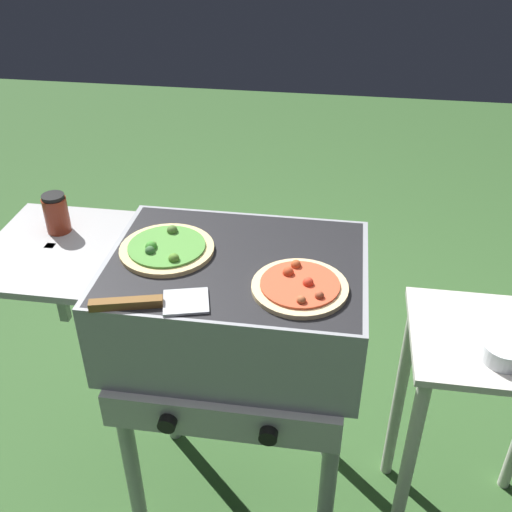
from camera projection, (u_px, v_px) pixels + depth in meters
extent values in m
plane|color=#38602D|center=(241.00, 490.00, 1.97)|extent=(8.00, 8.00, 0.00)
cube|color=gray|center=(237.00, 300.00, 1.54)|extent=(0.64, 0.48, 0.24)
cube|color=black|center=(236.00, 263.00, 1.48)|extent=(0.61, 0.46, 0.01)
cube|color=#A1A1A1|center=(51.00, 248.00, 1.54)|extent=(0.32, 0.41, 0.02)
cube|color=#A1A1A1|center=(58.00, 284.00, 1.60)|extent=(0.02, 0.02, 0.24)
cube|color=#A1A1A1|center=(219.00, 422.00, 1.43)|extent=(0.58, 0.02, 0.10)
cylinder|color=black|center=(167.00, 424.00, 1.42)|extent=(0.04, 0.02, 0.04)
cylinder|color=black|center=(268.00, 436.00, 1.39)|extent=(0.04, 0.02, 0.04)
cylinder|color=#A1A1A1|center=(131.00, 462.00, 1.66)|extent=(0.04, 0.04, 0.66)
cylinder|color=#A1A1A1|center=(327.00, 488.00, 1.60)|extent=(0.04, 0.04, 0.66)
cylinder|color=#A1A1A1|center=(168.00, 367.00, 1.98)|extent=(0.04, 0.04, 0.66)
cylinder|color=#A1A1A1|center=(334.00, 384.00, 1.91)|extent=(0.04, 0.04, 0.66)
cylinder|color=#E0C17F|center=(167.00, 249.00, 1.51)|extent=(0.24, 0.24, 0.01)
cylinder|color=#4C8C38|center=(167.00, 246.00, 1.50)|extent=(0.19, 0.19, 0.01)
sphere|color=#517634|center=(172.00, 230.00, 1.55)|extent=(0.03, 0.03, 0.03)
sphere|color=#558A2E|center=(174.00, 259.00, 1.44)|extent=(0.03, 0.03, 0.03)
sphere|color=#3A6938|center=(150.00, 251.00, 1.47)|extent=(0.02, 0.02, 0.02)
sphere|color=#568835|center=(153.00, 245.00, 1.49)|extent=(0.02, 0.02, 0.02)
sphere|color=#3E8F2F|center=(151.00, 247.00, 1.49)|extent=(0.03, 0.03, 0.03)
cylinder|color=beige|center=(300.00, 287.00, 1.37)|extent=(0.22, 0.22, 0.01)
cylinder|color=#D14C2D|center=(300.00, 284.00, 1.37)|extent=(0.18, 0.18, 0.01)
sphere|color=#B95129|center=(296.00, 265.00, 1.42)|extent=(0.02, 0.02, 0.02)
sphere|color=#A54A2D|center=(319.00, 295.00, 1.32)|extent=(0.02, 0.02, 0.02)
sphere|color=#BE4323|center=(288.00, 272.00, 1.40)|extent=(0.03, 0.03, 0.03)
sphere|color=red|center=(308.00, 283.00, 1.36)|extent=(0.02, 0.02, 0.02)
sphere|color=#AF5731|center=(301.00, 300.00, 1.31)|extent=(0.02, 0.02, 0.02)
cylinder|color=maroon|center=(57.00, 215.00, 1.57)|extent=(0.06, 0.06, 0.10)
cylinder|color=black|center=(53.00, 197.00, 1.54)|extent=(0.06, 0.06, 0.01)
cube|color=#B7BABF|center=(186.00, 302.00, 1.33)|extent=(0.12, 0.11, 0.01)
cube|color=brown|center=(126.00, 303.00, 1.32)|extent=(0.16, 0.06, 0.02)
cube|color=beige|center=(501.00, 341.00, 1.49)|extent=(0.44, 0.36, 0.02)
cylinder|color=beige|center=(405.00, 477.00, 1.59)|extent=(0.04, 0.04, 0.72)
cylinder|color=beige|center=(400.00, 394.00, 1.84)|extent=(0.04, 0.04, 0.72)
cylinder|color=silver|center=(504.00, 352.00, 1.41)|extent=(0.10, 0.10, 0.04)
cylinder|color=maroon|center=(503.00, 354.00, 1.41)|extent=(0.09, 0.09, 0.02)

